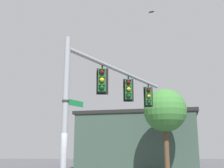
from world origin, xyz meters
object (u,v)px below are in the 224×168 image
traffic_light_nearest_pole (102,80)px  street_name_sign (71,102)px  traffic_light_mid_outer (149,96)px  bird_flying (151,12)px  traffic_light_mid_inner (128,89)px

traffic_light_nearest_pole → street_name_sign: size_ratio=1.31×
traffic_light_nearest_pole → traffic_light_mid_outer: bearing=-122.1°
traffic_light_mid_outer → street_name_sign: 6.91m
bird_flying → traffic_light_mid_outer: bearing=-92.7°
street_name_sign → traffic_light_nearest_pole: bearing=-122.4°
traffic_light_mid_outer → bird_flying: bearing=87.3°
traffic_light_nearest_pole → traffic_light_mid_outer: size_ratio=1.00×
traffic_light_nearest_pole → traffic_light_mid_inner: bearing=-122.1°
traffic_light_mid_inner → traffic_light_mid_outer: size_ratio=1.00×
traffic_light_nearest_pole → traffic_light_mid_inner: 2.39m
traffic_light_nearest_pole → traffic_light_mid_inner: size_ratio=1.00×
traffic_light_mid_inner → traffic_light_nearest_pole: bearing=57.9°
traffic_light_mid_inner → traffic_light_mid_outer: (-1.27, -2.02, 0.00)m
street_name_sign → bird_flying: 6.19m
traffic_light_nearest_pole → traffic_light_mid_outer: same height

